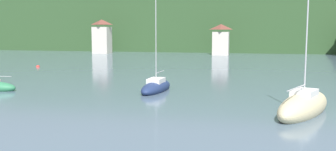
{
  "coord_description": "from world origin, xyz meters",
  "views": [
    {
      "loc": [
        6.15,
        7.17,
        5.27
      ],
      "look_at": [
        0.0,
        35.3,
        1.77
      ],
      "focal_mm": 40.97,
      "sensor_mm": 36.0,
      "label": 1
    }
  ],
  "objects_px": {
    "shore_building_westcentral": "(221,40)",
    "sailboat_mid_6": "(304,106)",
    "mooring_buoy_far": "(38,67)",
    "shore_building_west": "(102,37)",
    "sailboat_mid_4": "(156,87)"
  },
  "relations": [
    {
      "from": "shore_building_westcentral",
      "to": "sailboat_mid_6",
      "type": "relative_size",
      "value": 0.71
    },
    {
      "from": "sailboat_mid_6",
      "to": "mooring_buoy_far",
      "type": "distance_m",
      "value": 39.8
    },
    {
      "from": "mooring_buoy_far",
      "to": "shore_building_west",
      "type": "bearing_deg",
      "value": 95.07
    },
    {
      "from": "shore_building_westcentral",
      "to": "shore_building_west",
      "type": "bearing_deg",
      "value": 179.92
    },
    {
      "from": "sailboat_mid_4",
      "to": "mooring_buoy_far",
      "type": "bearing_deg",
      "value": -123.52
    },
    {
      "from": "shore_building_westcentral",
      "to": "mooring_buoy_far",
      "type": "bearing_deg",
      "value": -127.13
    },
    {
      "from": "sailboat_mid_4",
      "to": "mooring_buoy_far",
      "type": "height_order",
      "value": "sailboat_mid_4"
    },
    {
      "from": "shore_building_west",
      "to": "shore_building_westcentral",
      "type": "relative_size",
      "value": 1.17
    },
    {
      "from": "shore_building_westcentral",
      "to": "sailboat_mid_4",
      "type": "distance_m",
      "value": 46.91
    },
    {
      "from": "shore_building_west",
      "to": "sailboat_mid_6",
      "type": "height_order",
      "value": "sailboat_mid_6"
    },
    {
      "from": "shore_building_west",
      "to": "sailboat_mid_4",
      "type": "xyz_separation_m",
      "value": [
        23.84,
        -46.83,
        -3.22
      ]
    },
    {
      "from": "shore_building_west",
      "to": "mooring_buoy_far",
      "type": "relative_size",
      "value": 14.36
    },
    {
      "from": "shore_building_westcentral",
      "to": "mooring_buoy_far",
      "type": "height_order",
      "value": "shore_building_westcentral"
    },
    {
      "from": "shore_building_west",
      "to": "shore_building_westcentral",
      "type": "height_order",
      "value": "shore_building_west"
    },
    {
      "from": "shore_building_west",
      "to": "shore_building_westcentral",
      "type": "xyz_separation_m",
      "value": [
        25.62,
        -0.04,
        -0.51
      ]
    }
  ]
}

